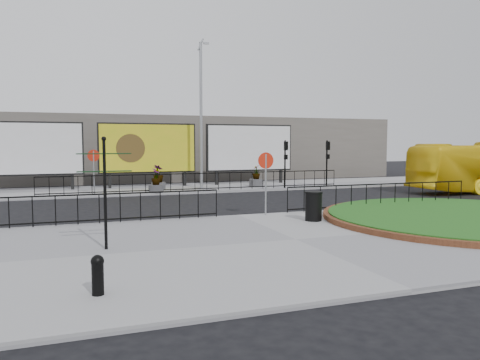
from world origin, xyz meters
name	(u,v)px	position (x,y,z in m)	size (l,w,h in m)	color
ground	(238,218)	(0.00, 0.00, 0.00)	(90.00, 90.00, 0.00)	black
pavement_near	(296,241)	(0.00, -5.00, 0.06)	(30.00, 10.00, 0.12)	gray
pavement_far	(175,188)	(0.00, 12.00, 0.06)	(44.00, 6.00, 0.12)	gray
brick_edge	(466,217)	(7.50, -4.00, 0.21)	(10.40, 10.40, 0.18)	brown
grass_lawn	(466,217)	(7.50, -4.00, 0.23)	(10.00, 10.00, 0.22)	#155015
railing_near_left	(78,209)	(-6.00, -0.30, 0.67)	(10.00, 0.10, 1.10)	black
railing_near_right	(381,195)	(6.50, -0.30, 0.67)	(9.00, 0.10, 1.10)	black
railing_far	(201,182)	(1.00, 9.30, 0.67)	(18.00, 0.10, 1.10)	black
speed_sign_far	(94,162)	(-5.00, 9.40, 1.92)	(0.64, 0.07, 2.47)	gray
speed_sign_near	(266,170)	(1.00, -0.40, 1.92)	(0.64, 0.07, 2.47)	gray
billboard_left	(28,149)	(-8.50, 12.97, 2.60)	(6.20, 0.31, 4.10)	black
billboard_mid	(148,148)	(-1.50, 12.97, 2.60)	(6.20, 0.31, 4.10)	black
billboard_right	(250,148)	(5.50, 12.97, 2.60)	(6.20, 0.31, 4.10)	black
lamp_post	(201,113)	(1.51, 11.00, 4.83)	(0.74, 0.18, 9.23)	gray
signal_pole_a	(285,157)	(6.50, 9.34, 2.10)	(0.22, 0.26, 3.00)	black
signal_pole_b	(327,156)	(9.50, 9.34, 2.10)	(0.22, 0.26, 3.00)	black
building_backdrop	(149,148)	(0.00, 22.00, 2.50)	(40.00, 10.00, 5.00)	#615A55
fingerpost_sign	(105,182)	(-5.35, -4.41, 1.94)	(1.41, 0.24, 3.01)	black
bollard	(98,273)	(-5.77, -8.27, 0.54)	(0.25, 0.25, 0.76)	black
litter_bin	(314,206)	(2.11, -2.24, 0.66)	(0.65, 0.65, 1.07)	black
planter_a	(156,183)	(-1.62, 9.40, 0.65)	(0.85, 0.85, 1.38)	#4C4C4F
planter_b	(158,179)	(-1.20, 11.00, 0.75)	(0.86, 0.86, 1.52)	#4C4C4F
planter_c	(256,179)	(5.20, 11.00, 0.61)	(0.91, 0.91, 1.38)	#4C4C4F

